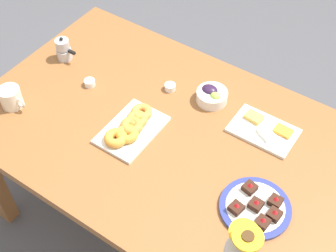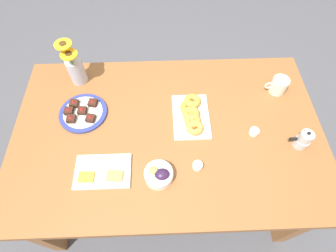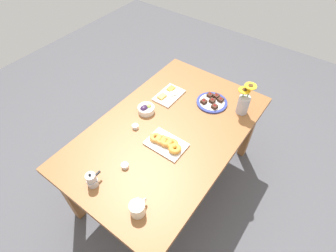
% 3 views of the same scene
% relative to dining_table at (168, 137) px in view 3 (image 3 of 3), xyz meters
% --- Properties ---
extents(ground_plane, '(6.00, 6.00, 0.00)m').
position_rel_dining_table_xyz_m(ground_plane, '(0.00, 0.00, -0.65)').
color(ground_plane, '#4C4C51').
extents(dining_table, '(1.60, 1.00, 0.74)m').
position_rel_dining_table_xyz_m(dining_table, '(0.00, 0.00, 0.00)').
color(dining_table, brown).
rests_on(dining_table, ground_plane).
extents(coffee_mug, '(0.13, 0.09, 0.09)m').
position_rel_dining_table_xyz_m(coffee_mug, '(-0.62, -0.24, 0.13)').
color(coffee_mug, silver).
rests_on(coffee_mug, dining_table).
extents(grape_bowl, '(0.13, 0.13, 0.07)m').
position_rel_dining_table_xyz_m(grape_bowl, '(0.05, 0.25, 0.12)').
color(grape_bowl, white).
rests_on(grape_bowl, dining_table).
extents(cheese_platter, '(0.26, 0.17, 0.03)m').
position_rel_dining_table_xyz_m(cheese_platter, '(0.31, 0.22, 0.10)').
color(cheese_platter, white).
rests_on(cheese_platter, dining_table).
extents(croissant_platter, '(0.19, 0.28, 0.05)m').
position_rel_dining_table_xyz_m(croissant_platter, '(-0.13, -0.08, 0.11)').
color(croissant_platter, white).
rests_on(croissant_platter, dining_table).
extents(jam_cup_honey, '(0.05, 0.05, 0.03)m').
position_rel_dining_table_xyz_m(jam_cup_honey, '(-0.13, 0.21, 0.10)').
color(jam_cup_honey, white).
rests_on(jam_cup_honey, dining_table).
extents(jam_cup_berry, '(0.05, 0.05, 0.03)m').
position_rel_dining_table_xyz_m(jam_cup_berry, '(-0.44, 0.03, 0.10)').
color(jam_cup_berry, white).
rests_on(jam_cup_berry, dining_table).
extents(dessert_plate, '(0.25, 0.25, 0.05)m').
position_rel_dining_table_xyz_m(dessert_plate, '(0.45, -0.12, 0.10)').
color(dessert_plate, navy).
rests_on(dessert_plate, dining_table).
extents(flower_vase, '(0.11, 0.12, 0.27)m').
position_rel_dining_table_xyz_m(flower_vase, '(0.50, -0.36, 0.18)').
color(flower_vase, '#B2B2BC').
rests_on(flower_vase, dining_table).
extents(moka_pot, '(0.11, 0.07, 0.12)m').
position_rel_dining_table_xyz_m(moka_pot, '(-0.65, 0.11, 0.13)').
color(moka_pot, '#B7B7BC').
rests_on(moka_pot, dining_table).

